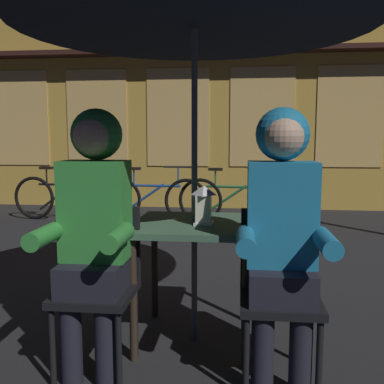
{
  "coord_description": "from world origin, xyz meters",
  "views": [
    {
      "loc": [
        0.27,
        -2.58,
        1.25
      ],
      "look_at": [
        0.0,
        -0.13,
        0.94
      ],
      "focal_mm": 40.67,
      "sensor_mm": 36.0,
      "label": 1
    }
  ],
  "objects_px": {
    "lantern": "(204,204)",
    "chair_right": "(279,285)",
    "person_right_hooded": "(282,219)",
    "bicycle_second": "(153,199)",
    "person_left_hooded": "(94,216)",
    "bicycle_third": "(234,201)",
    "chair_left": "(99,279)",
    "cafe_table": "(194,238)",
    "bicycle_nearest": "(65,198)"
  },
  "relations": [
    {
      "from": "chair_right",
      "to": "lantern",
      "type": "bearing_deg",
      "value": 144.5
    },
    {
      "from": "chair_left",
      "to": "bicycle_third",
      "type": "distance_m",
      "value": 4.1
    },
    {
      "from": "chair_left",
      "to": "cafe_table",
      "type": "bearing_deg",
      "value": 37.55
    },
    {
      "from": "chair_left",
      "to": "bicycle_nearest",
      "type": "relative_size",
      "value": 0.52
    },
    {
      "from": "lantern",
      "to": "bicycle_nearest",
      "type": "height_order",
      "value": "lantern"
    },
    {
      "from": "bicycle_nearest",
      "to": "cafe_table",
      "type": "bearing_deg",
      "value": -57.39
    },
    {
      "from": "lantern",
      "to": "bicycle_second",
      "type": "bearing_deg",
      "value": 105.85
    },
    {
      "from": "chair_right",
      "to": "bicycle_second",
      "type": "bearing_deg",
      "value": 110.1
    },
    {
      "from": "chair_left",
      "to": "chair_right",
      "type": "xyz_separation_m",
      "value": [
        0.96,
        0.0,
        0.0
      ]
    },
    {
      "from": "lantern",
      "to": "chair_left",
      "type": "xyz_separation_m",
      "value": [
        -0.54,
        -0.3,
        -0.37
      ]
    },
    {
      "from": "cafe_table",
      "to": "bicycle_second",
      "type": "relative_size",
      "value": 0.44
    },
    {
      "from": "chair_left",
      "to": "lantern",
      "type": "bearing_deg",
      "value": 28.86
    },
    {
      "from": "chair_left",
      "to": "chair_right",
      "type": "relative_size",
      "value": 1.0
    },
    {
      "from": "chair_right",
      "to": "person_right_hooded",
      "type": "xyz_separation_m",
      "value": [
        0.0,
        -0.06,
        0.36
      ]
    },
    {
      "from": "cafe_table",
      "to": "person_left_hooded",
      "type": "xyz_separation_m",
      "value": [
        -0.48,
        -0.43,
        0.21
      ]
    },
    {
      "from": "person_right_hooded",
      "to": "bicycle_second",
      "type": "distance_m",
      "value": 4.42
    },
    {
      "from": "chair_left",
      "to": "person_right_hooded",
      "type": "bearing_deg",
      "value": -3.39
    },
    {
      "from": "lantern",
      "to": "chair_right",
      "type": "height_order",
      "value": "lantern"
    },
    {
      "from": "cafe_table",
      "to": "chair_left",
      "type": "distance_m",
      "value": 0.62
    },
    {
      "from": "chair_right",
      "to": "person_left_hooded",
      "type": "distance_m",
      "value": 1.03
    },
    {
      "from": "chair_left",
      "to": "bicycle_nearest",
      "type": "bearing_deg",
      "value": 114.87
    },
    {
      "from": "chair_left",
      "to": "chair_right",
      "type": "distance_m",
      "value": 0.96
    },
    {
      "from": "person_left_hooded",
      "to": "bicycle_second",
      "type": "height_order",
      "value": "person_left_hooded"
    },
    {
      "from": "chair_left",
      "to": "bicycle_nearest",
      "type": "distance_m",
      "value": 4.48
    },
    {
      "from": "chair_right",
      "to": "bicycle_nearest",
      "type": "bearing_deg",
      "value": 124.98
    },
    {
      "from": "person_right_hooded",
      "to": "bicycle_third",
      "type": "height_order",
      "value": "person_right_hooded"
    },
    {
      "from": "cafe_table",
      "to": "person_right_hooded",
      "type": "height_order",
      "value": "person_right_hooded"
    },
    {
      "from": "lantern",
      "to": "chair_right",
      "type": "distance_m",
      "value": 0.63
    },
    {
      "from": "person_left_hooded",
      "to": "bicycle_third",
      "type": "relative_size",
      "value": 0.84
    },
    {
      "from": "chair_right",
      "to": "bicycle_second",
      "type": "xyz_separation_m",
      "value": [
        -1.49,
        4.07,
        -0.14
      ]
    },
    {
      "from": "chair_left",
      "to": "person_left_hooded",
      "type": "distance_m",
      "value": 0.36
    },
    {
      "from": "bicycle_nearest",
      "to": "bicycle_third",
      "type": "distance_m",
      "value": 2.57
    },
    {
      "from": "cafe_table",
      "to": "chair_left",
      "type": "xyz_separation_m",
      "value": [
        -0.48,
        -0.37,
        -0.15
      ]
    },
    {
      "from": "chair_left",
      "to": "bicycle_third",
      "type": "height_order",
      "value": "chair_left"
    },
    {
      "from": "bicycle_third",
      "to": "bicycle_second",
      "type": "bearing_deg",
      "value": 178.43
    },
    {
      "from": "cafe_table",
      "to": "lantern",
      "type": "height_order",
      "value": "lantern"
    },
    {
      "from": "chair_left",
      "to": "bicycle_second",
      "type": "distance_m",
      "value": 4.11
    },
    {
      "from": "chair_right",
      "to": "bicycle_nearest",
      "type": "distance_m",
      "value": 4.96
    },
    {
      "from": "chair_left",
      "to": "chair_right",
      "type": "height_order",
      "value": "same"
    },
    {
      "from": "person_right_hooded",
      "to": "bicycle_nearest",
      "type": "distance_m",
      "value": 5.03
    },
    {
      "from": "person_right_hooded",
      "to": "bicycle_second",
      "type": "relative_size",
      "value": 0.83
    },
    {
      "from": "bicycle_second",
      "to": "chair_left",
      "type": "bearing_deg",
      "value": -82.59
    },
    {
      "from": "person_right_hooded",
      "to": "bicycle_second",
      "type": "bearing_deg",
      "value": 109.84
    },
    {
      "from": "chair_left",
      "to": "person_left_hooded",
      "type": "height_order",
      "value": "person_left_hooded"
    },
    {
      "from": "lantern",
      "to": "bicycle_nearest",
      "type": "distance_m",
      "value": 4.51
    },
    {
      "from": "lantern",
      "to": "person_right_hooded",
      "type": "height_order",
      "value": "person_right_hooded"
    },
    {
      "from": "bicycle_second",
      "to": "bicycle_third",
      "type": "xyz_separation_m",
      "value": [
        1.21,
        -0.03,
        0.0
      ]
    },
    {
      "from": "bicycle_nearest",
      "to": "bicycle_second",
      "type": "relative_size",
      "value": 1.0
    },
    {
      "from": "chair_left",
      "to": "person_right_hooded",
      "type": "relative_size",
      "value": 0.62
    },
    {
      "from": "bicycle_nearest",
      "to": "chair_right",
      "type": "bearing_deg",
      "value": -55.02
    }
  ]
}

